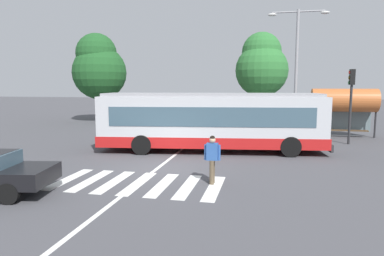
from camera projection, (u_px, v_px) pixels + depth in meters
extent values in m
plane|color=#47474C|center=(161.00, 169.00, 14.27)|extent=(160.00, 160.00, 0.00)
cylinder|color=black|center=(282.00, 139.00, 18.90)|extent=(1.03, 0.43, 1.00)
cylinder|color=black|center=(291.00, 147.00, 16.57)|extent=(1.03, 0.43, 1.00)
cylinder|color=black|center=(151.00, 138.00, 19.45)|extent=(1.03, 0.43, 1.00)
cylinder|color=black|center=(142.00, 145.00, 17.13)|extent=(1.03, 0.43, 1.00)
cube|color=silver|center=(211.00, 121.00, 17.89)|extent=(11.71, 4.05, 2.55)
cube|color=red|center=(211.00, 140.00, 18.01)|extent=(11.83, 4.09, 0.55)
cube|color=#3D5666|center=(211.00, 115.00, 17.85)|extent=(10.35, 3.92, 0.96)
cube|color=#3D5666|center=(323.00, 118.00, 17.43)|extent=(0.34, 2.23, 1.63)
cube|color=black|center=(324.00, 100.00, 17.32)|extent=(0.32, 1.93, 0.28)
cube|color=#99999E|center=(211.00, 95.00, 17.72)|extent=(11.23, 3.79, 0.16)
cube|color=#28282B|center=(324.00, 145.00, 17.60)|extent=(0.46, 2.54, 0.36)
cylinder|color=brown|center=(213.00, 171.00, 12.18)|extent=(0.16, 0.16, 0.85)
cylinder|color=brown|center=(212.00, 172.00, 11.97)|extent=(0.16, 0.16, 0.85)
cube|color=#2D569E|center=(212.00, 152.00, 11.99)|extent=(0.40, 0.26, 0.60)
cylinder|color=#2D569E|center=(206.00, 152.00, 12.04)|extent=(0.10, 0.10, 0.55)
cylinder|color=#2D569E|center=(219.00, 153.00, 11.94)|extent=(0.10, 0.10, 0.55)
sphere|color=tan|center=(212.00, 140.00, 11.94)|extent=(0.22, 0.22, 0.22)
sphere|color=black|center=(212.00, 138.00, 11.93)|extent=(0.19, 0.19, 0.19)
cylinder|color=black|center=(37.00, 178.00, 11.63)|extent=(0.66, 0.30, 0.64)
cylinder|color=black|center=(9.00, 194.00, 9.97)|extent=(0.66, 0.30, 0.64)
cylinder|color=black|center=(156.00, 120.00, 31.40)|extent=(0.25, 0.65, 0.64)
cylinder|color=black|center=(173.00, 120.00, 30.92)|extent=(0.25, 0.65, 0.64)
cylinder|color=black|center=(143.00, 123.00, 28.75)|extent=(0.25, 0.65, 0.64)
cylinder|color=black|center=(162.00, 124.00, 28.27)|extent=(0.25, 0.65, 0.64)
cube|color=#38383D|center=(159.00, 118.00, 29.79)|extent=(2.20, 4.64, 0.52)
cube|color=#3D5666|center=(158.00, 113.00, 29.65)|extent=(1.78, 2.29, 0.44)
cube|color=#38383D|center=(158.00, 110.00, 29.63)|extent=(1.69, 2.10, 0.09)
cylinder|color=black|center=(184.00, 121.00, 30.41)|extent=(0.22, 0.65, 0.64)
cylinder|color=black|center=(202.00, 121.00, 30.01)|extent=(0.22, 0.65, 0.64)
cylinder|color=black|center=(175.00, 124.00, 27.72)|extent=(0.22, 0.65, 0.64)
cylinder|color=black|center=(195.00, 125.00, 27.32)|extent=(0.22, 0.65, 0.64)
cube|color=#AD1E1E|center=(189.00, 119.00, 28.83)|extent=(1.97, 4.56, 0.52)
cube|color=#3D5666|center=(189.00, 114.00, 28.68)|extent=(1.67, 2.21, 0.44)
cube|color=#AD1E1E|center=(189.00, 111.00, 28.66)|extent=(1.59, 2.03, 0.09)
cylinder|color=black|center=(217.00, 122.00, 29.95)|extent=(0.27, 0.66, 0.64)
cylinder|color=black|center=(236.00, 122.00, 29.43)|extent=(0.27, 0.66, 0.64)
cylinder|color=black|center=(208.00, 125.00, 27.32)|extent=(0.27, 0.66, 0.64)
cylinder|color=black|center=(229.00, 126.00, 26.80)|extent=(0.27, 0.66, 0.64)
cube|color=black|center=(222.00, 120.00, 28.34)|extent=(2.29, 4.67, 0.52)
cube|color=#3D5666|center=(222.00, 114.00, 28.19)|extent=(1.82, 2.32, 0.44)
cube|color=black|center=(222.00, 112.00, 28.17)|extent=(1.73, 2.13, 0.09)
cylinder|color=black|center=(245.00, 122.00, 29.61)|extent=(0.21, 0.64, 0.64)
cylinder|color=black|center=(264.00, 122.00, 29.23)|extent=(0.21, 0.64, 0.64)
cylinder|color=black|center=(242.00, 126.00, 26.92)|extent=(0.21, 0.64, 0.64)
cylinder|color=black|center=(263.00, 126.00, 26.54)|extent=(0.21, 0.64, 0.64)
cube|color=white|center=(254.00, 120.00, 28.03)|extent=(1.92, 4.54, 0.52)
cube|color=#3D5666|center=(254.00, 114.00, 27.89)|extent=(1.65, 2.20, 0.44)
cube|color=white|center=(254.00, 112.00, 27.87)|extent=(1.57, 2.01, 0.09)
cylinder|color=#28282B|center=(350.00, 115.00, 20.05)|extent=(0.14, 0.14, 3.50)
cube|color=black|center=(352.00, 77.00, 19.78)|extent=(0.28, 0.32, 0.90)
cylinder|color=red|center=(349.00, 72.00, 19.78)|extent=(0.04, 0.20, 0.20)
cylinder|color=#463707|center=(349.00, 78.00, 19.82)|extent=(0.04, 0.20, 0.20)
cylinder|color=#093B10|center=(349.00, 83.00, 19.86)|extent=(0.04, 0.20, 0.20)
cylinder|color=#28282B|center=(311.00, 119.00, 23.39)|extent=(0.12, 0.12, 2.30)
cylinder|color=#28282B|center=(375.00, 121.00, 22.56)|extent=(0.12, 0.12, 2.30)
cube|color=slate|center=(341.00, 117.00, 23.64)|extent=(3.87, 0.04, 1.93)
cylinder|color=#BC602D|center=(344.00, 100.00, 22.81)|extent=(4.11, 1.54, 1.54)
cube|color=#4C3823|center=(342.00, 130.00, 23.06)|extent=(3.22, 0.36, 0.08)
cylinder|color=#939399|center=(296.00, 74.00, 23.13)|extent=(0.20, 0.20, 8.47)
cylinder|color=#939399|center=(312.00, 11.00, 22.45)|extent=(1.69, 0.10, 0.10)
ellipsoid|color=silver|center=(325.00, 13.00, 22.30)|extent=(0.60, 0.32, 0.20)
cylinder|color=#939399|center=(285.00, 12.00, 22.80)|extent=(1.69, 0.10, 0.10)
ellipsoid|color=silver|center=(272.00, 15.00, 22.99)|extent=(0.60, 0.32, 0.20)
cylinder|color=brown|center=(101.00, 106.00, 32.91)|extent=(0.36, 0.36, 2.90)
sphere|color=#1E5123|center=(100.00, 73.00, 32.52)|extent=(5.08, 5.08, 5.08)
sphere|color=#1E5123|center=(96.00, 54.00, 32.27)|extent=(3.81, 3.81, 3.81)
cylinder|color=brown|center=(261.00, 106.00, 30.98)|extent=(0.36, 0.36, 3.17)
sphere|color=#2D7033|center=(262.00, 70.00, 30.59)|extent=(4.69, 4.69, 4.69)
sphere|color=#2D7033|center=(262.00, 52.00, 30.60)|extent=(3.52, 3.52, 3.52)
cube|color=silver|center=(69.00, 179.00, 12.70)|extent=(0.45, 2.94, 0.01)
cube|color=silver|center=(91.00, 180.00, 12.51)|extent=(0.45, 2.94, 0.01)
cube|color=silver|center=(114.00, 182.00, 12.33)|extent=(0.45, 2.94, 0.01)
cube|color=silver|center=(138.00, 183.00, 12.14)|extent=(0.45, 2.94, 0.01)
cube|color=silver|center=(163.00, 185.00, 11.95)|extent=(0.45, 2.94, 0.01)
cube|color=silver|center=(188.00, 186.00, 11.76)|extent=(0.45, 2.94, 0.01)
cube|color=silver|center=(214.00, 188.00, 11.57)|extent=(0.45, 2.94, 0.01)
cube|color=silver|center=(170.00, 159.00, 16.25)|extent=(0.16, 24.00, 0.01)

